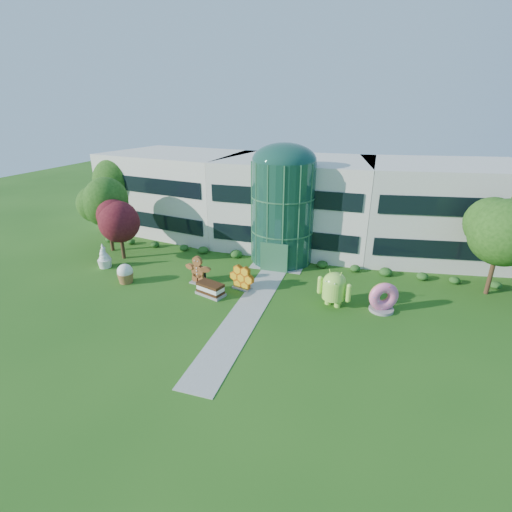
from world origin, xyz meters
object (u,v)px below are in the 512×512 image
(donut, at_px, (383,297))
(gingerbread, at_px, (198,270))
(android_green, at_px, (334,286))
(android_black, at_px, (199,272))

(donut, bearing_deg, gingerbread, 155.39)
(android_green, xyz_separation_m, gingerbread, (-11.76, 0.45, -0.36))
(android_black, height_order, gingerbread, gingerbread)
(android_green, relative_size, donut, 1.37)
(android_green, relative_size, gingerbread, 1.19)
(android_green, bearing_deg, donut, 22.44)
(android_black, height_order, donut, donut)
(android_black, xyz_separation_m, donut, (15.45, -0.53, 0.32))
(android_black, bearing_deg, donut, 13.70)
(android_black, xyz_separation_m, gingerbread, (0.07, -0.39, 0.40))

